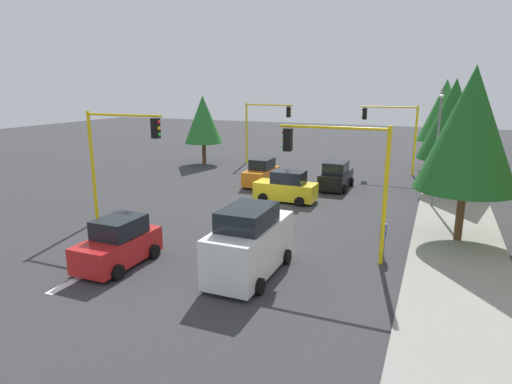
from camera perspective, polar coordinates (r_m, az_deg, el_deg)
name	(u,v)px	position (r m, az deg, el deg)	size (l,w,h in m)	color
ground_plane	(266,208)	(26.28, 1.28, -2.11)	(120.00, 120.00, 0.00)	#353538
sidewalk_kerb	(454,204)	(29.41, 24.52, -1.50)	(80.00, 4.00, 0.15)	gray
lane_arrow_near	(87,274)	(18.60, -21.27, -9.94)	(2.40, 1.10, 1.10)	silver
traffic_signal_far_left	(393,126)	(37.82, 17.52, 8.29)	(0.36, 4.59, 5.64)	yellow
traffic_signal_near_right	(118,147)	(23.26, -17.68, 5.68)	(0.36, 4.59, 5.92)	yellow
traffic_signal_far_right	(264,121)	(40.51, 1.11, 9.24)	(0.36, 4.59, 5.64)	yellow
traffic_signal_near_left	(342,165)	(18.15, 11.17, 3.47)	(0.36, 4.59, 5.69)	yellow
street_lamp_curbside	(438,136)	(27.27, 22.73, 6.73)	(2.15, 0.28, 7.00)	slate
tree_roadside_near	(470,129)	(21.63, 26.25, 7.38)	(4.42, 4.42, 8.08)	brown
tree_roadside_far	(445,110)	(41.57, 23.49, 9.78)	(4.25, 4.25, 7.78)	brown
tree_opposite_side	(203,120)	(41.00, -6.95, 9.42)	(3.49, 3.49, 6.35)	brown
tree_roadside_mid	(453,119)	(31.59, 24.41, 8.66)	(4.20, 4.20, 7.68)	brown
delivery_van_white	(250,243)	(16.90, -0.81, -6.70)	(4.80, 2.22, 2.77)	white
car_orange	(261,173)	(32.13, 0.71, 2.47)	(3.67, 1.93, 1.98)	orange
car_yellow	(286,188)	(27.67, 3.99, 0.59)	(1.94, 3.88, 1.98)	yellow
car_black	(336,176)	(31.58, 10.44, 2.05)	(4.03, 2.02, 1.98)	black
car_red	(118,244)	(18.76, -17.59, -6.51)	(3.74, 2.06, 1.98)	red
pedestrian_crossing	(383,236)	(19.51, 16.30, -5.59)	(0.40, 0.24, 1.70)	#262638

